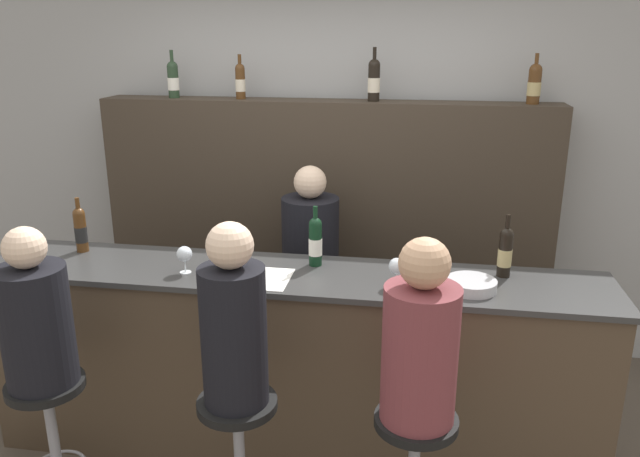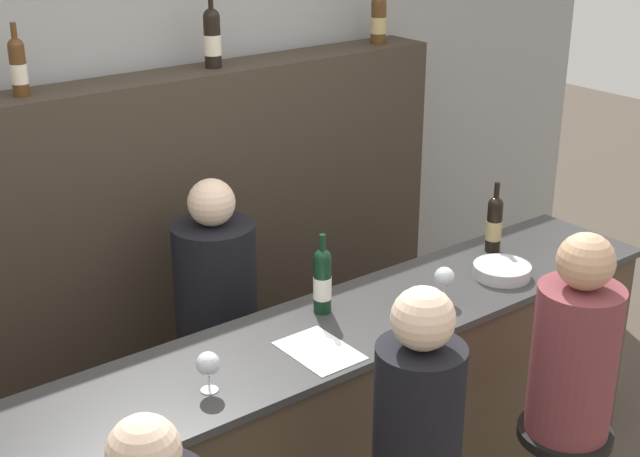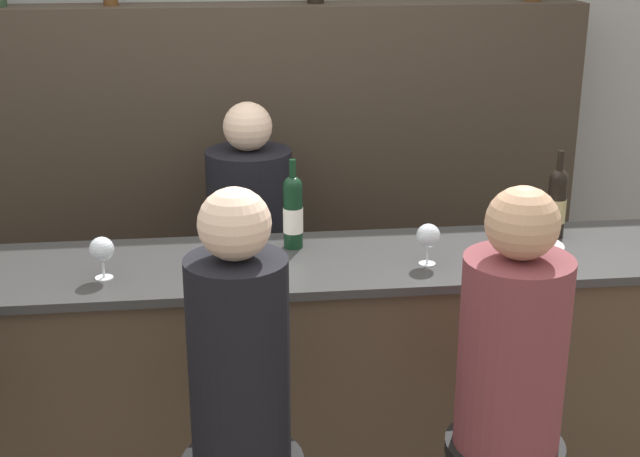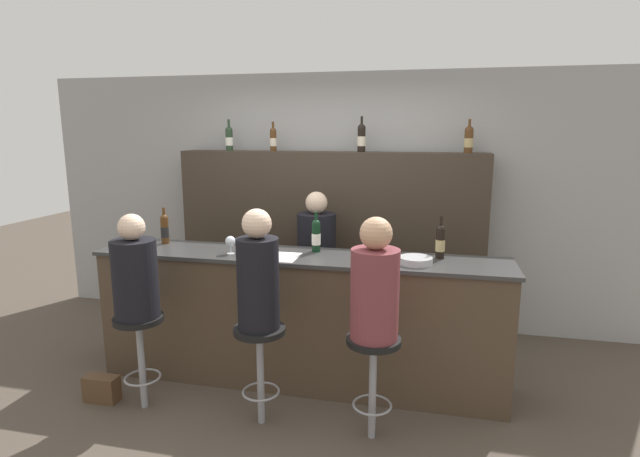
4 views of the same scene
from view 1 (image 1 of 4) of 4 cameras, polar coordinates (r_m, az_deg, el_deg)
The scene contains 21 objects.
wall_back at distance 4.51m, azimuth 0.94°, elevation 5.35°, with size 6.40×0.05×2.60m.
bar_counter at distance 3.46m, azimuth -2.71°, elevation -12.28°, with size 3.27×0.56×1.07m.
back_bar_cabinet at distance 4.39m, azimuth 0.48°, elevation -0.25°, with size 3.07×0.28×1.82m.
wine_bottle_counter_0 at distance 3.73m, azimuth -21.06°, elevation -0.05°, with size 0.07×0.07×0.31m.
wine_bottle_counter_1 at distance 3.28m, azimuth -0.43°, elevation -1.14°, with size 0.07×0.07×0.32m.
wine_bottle_counter_2 at distance 3.26m, azimuth 16.57°, elevation -2.02°, with size 0.07×0.07×0.33m.
wine_bottle_backbar_0 at distance 4.48m, azimuth -13.28°, elevation 13.16°, with size 0.08×0.08×0.32m.
wine_bottle_backbar_1 at distance 4.32m, azimuth -7.30°, elevation 13.25°, with size 0.07×0.07×0.29m.
wine_bottle_backbar_2 at distance 4.16m, azimuth 4.96°, elevation 13.40°, with size 0.08×0.08×0.34m.
wine_bottle_backbar_3 at distance 4.20m, azimuth 19.01°, elevation 12.42°, with size 0.08×0.08×0.31m.
wine_glass_0 at distance 3.26m, azimuth -12.30°, elevation -2.34°, with size 0.08×0.08×0.14m.
wine_glass_1 at distance 3.04m, azimuth 7.04°, elevation -3.48°, with size 0.08×0.08×0.14m.
metal_bowl at distance 3.09m, azimuth 13.65°, elevation -5.02°, with size 0.24×0.24×0.05m.
tasting_menu at distance 3.14m, azimuth -4.70°, elevation -4.61°, with size 0.21×0.30×0.00m.
bar_stool_left at distance 3.31m, azimuth -23.51°, elevation -15.10°, with size 0.36×0.36×0.71m.
guest_seated_left at distance 3.09m, azimuth -24.60°, elevation -7.50°, with size 0.32×0.32×0.75m.
bar_stool_middle at distance 2.95m, azimuth -7.47°, elevation -17.90°, with size 0.36×0.36×0.71m.
guest_seated_middle at distance 2.68m, azimuth -7.92°, elevation -8.71°, with size 0.28×0.28×0.82m.
bar_stool_right at distance 2.86m, azimuth 8.64°, elevation -19.34°, with size 0.36×0.36×0.71m.
guest_seated_right at distance 2.58m, azimuth 9.16°, elevation -10.29°, with size 0.31×0.31×0.79m.
bartender at distance 4.02m, azimuth -0.86°, elevation -5.55°, with size 0.36×0.36×1.48m.
Camera 1 is at (0.65, -2.67, 2.26)m, focal length 35.00 mm.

